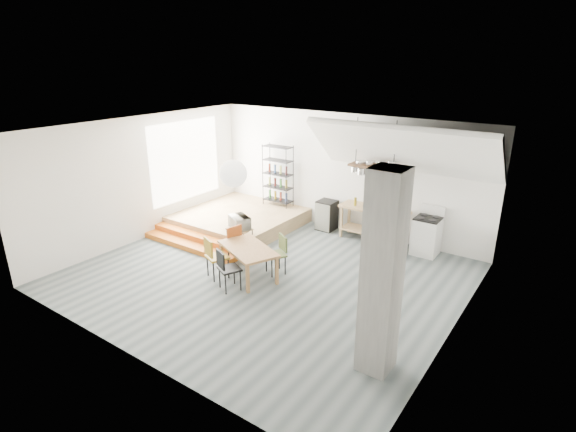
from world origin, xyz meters
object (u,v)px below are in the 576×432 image
Objects in this scene: rolling_cart at (385,231)px; mini_fridge at (327,215)px; dining_table at (248,251)px; stove at (426,235)px.

rolling_cart reaches higher than mini_fridge.
rolling_cart reaches higher than dining_table.
stove reaches higher than rolling_cart.
stove is at bearing 74.47° from dining_table.
mini_fridge is at bearing 114.31° from dining_table.
rolling_cart is at bearing -16.18° from mini_fridge.
dining_table is 3.47m from mini_fridge.
stove is at bearing -0.89° from mini_fridge.
stove reaches higher than dining_table.
rolling_cart is at bearing 79.99° from dining_table.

